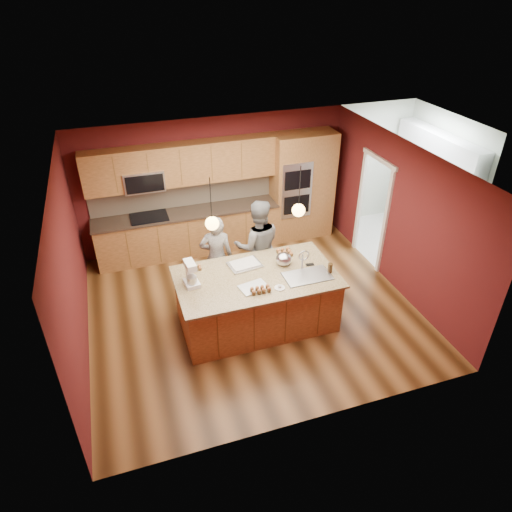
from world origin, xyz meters
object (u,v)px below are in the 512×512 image
object	(u,v)px
mixing_bowl	(284,259)
stand_mixer	(191,275)
person_right	(258,246)
island	(257,299)
person_left	(217,257)

from	to	relation	value
mixing_bowl	stand_mixer	bearing A→B (deg)	-177.18
person_right	island	bearing A→B (deg)	81.06
stand_mixer	island	bearing A→B (deg)	-11.91
person_left	stand_mixer	bearing A→B (deg)	67.00
island	person_left	world-z (taller)	person_left
island	mixing_bowl	world-z (taller)	island
island	person_left	xyz separation A→B (m)	(-0.43, 0.97, 0.31)
person_left	person_right	xyz separation A→B (m)	(0.76, 0.00, 0.08)
person_left	stand_mixer	distance (m)	1.10
stand_mixer	mixing_bowl	xyz separation A→B (m)	(1.55, 0.08, -0.07)
person_right	mixing_bowl	xyz separation A→B (m)	(0.19, -0.79, 0.17)
person_right	stand_mixer	bearing A→B (deg)	42.05
stand_mixer	person_right	bearing A→B (deg)	26.31
mixing_bowl	island	bearing A→B (deg)	-160.45
island	person_right	size ratio (longest dim) A/B	1.45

